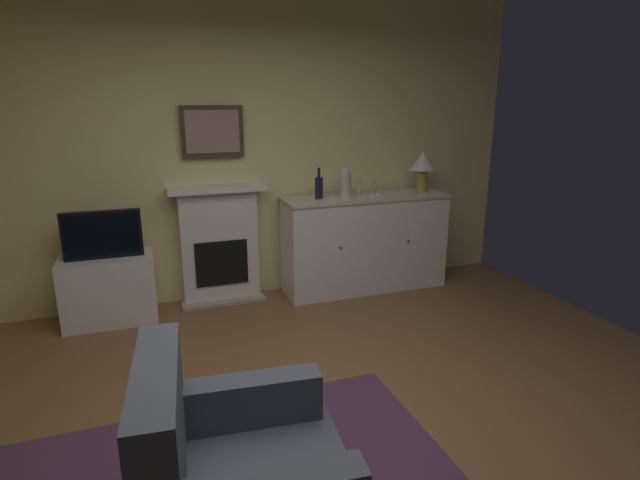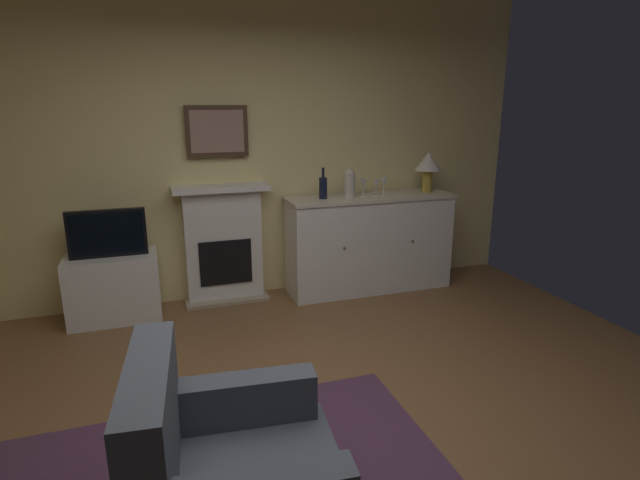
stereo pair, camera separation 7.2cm
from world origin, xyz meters
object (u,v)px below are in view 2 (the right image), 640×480
at_px(fireplace_unit, 224,244).
at_px(tv_set, 107,233).
at_px(wine_bottle, 323,187).
at_px(sideboard_cabinet, 369,243).
at_px(framed_picture, 217,131).
at_px(wine_glass_center, 376,184).
at_px(wine_glass_left, 363,184).
at_px(vase_decorative, 349,183).
at_px(table_lamp, 428,164).
at_px(armchair, 227,480).
at_px(wine_glass_right, 384,182).
at_px(tv_cabinet, 114,288).

height_order(fireplace_unit, tv_set, fireplace_unit).
bearing_deg(wine_bottle, sideboard_cabinet, -0.25).
distance_m(framed_picture, wine_glass_center, 1.55).
xyz_separation_m(sideboard_cabinet, wine_glass_left, (-0.08, 0.00, 0.60)).
xyz_separation_m(framed_picture, vase_decorative, (1.17, -0.27, -0.48)).
relative_size(table_lamp, armchair, 0.43).
bearing_deg(wine_glass_left, wine_bottle, 179.85).
distance_m(fireplace_unit, tv_set, 1.02).
xyz_separation_m(wine_glass_center, vase_decorative, (-0.27, 0.01, 0.02)).
bearing_deg(tv_set, wine_glass_left, 0.23).
distance_m(wine_glass_left, wine_glass_right, 0.22).
bearing_deg(wine_bottle, tv_cabinet, 179.61).
bearing_deg(table_lamp, fireplace_unit, 174.99).
bearing_deg(armchair, wine_glass_right, 54.18).
xyz_separation_m(sideboard_cabinet, table_lamp, (0.61, 0.00, 0.75)).
distance_m(sideboard_cabinet, armchair, 3.26).
height_order(sideboard_cabinet, table_lamp, table_lamp).
bearing_deg(vase_decorative, wine_bottle, 167.85).
relative_size(wine_bottle, armchair, 0.32).
bearing_deg(framed_picture, wine_bottle, -13.43).
height_order(sideboard_cabinet, wine_glass_right, wine_glass_right).
relative_size(wine_bottle, vase_decorative, 1.03).
bearing_deg(vase_decorative, tv_cabinet, 178.26).
xyz_separation_m(tv_cabinet, tv_set, (0.00, -0.02, 0.49)).
height_order(tv_set, armchair, tv_set).
bearing_deg(armchair, framed_picture, 82.02).
xyz_separation_m(sideboard_cabinet, wine_bottle, (-0.48, 0.00, 0.58)).
xyz_separation_m(table_lamp, armchair, (-2.43, -2.71, -0.85)).
height_order(tv_cabinet, armchair, armchair).
bearing_deg(tv_set, wine_glass_right, 0.28).
xyz_separation_m(table_lamp, vase_decorative, (-0.86, -0.05, -0.14)).
bearing_deg(tv_cabinet, wine_glass_center, -1.76).
distance_m(fireplace_unit, wine_glass_left, 1.44).
relative_size(fireplace_unit, wine_glass_center, 6.67).
distance_m(table_lamp, wine_glass_center, 0.61).
bearing_deg(vase_decorative, table_lamp, 3.34).
distance_m(wine_glass_left, vase_decorative, 0.17).
distance_m(vase_decorative, armchair, 3.17).
xyz_separation_m(table_lamp, wine_glass_right, (-0.47, 0.00, -0.16)).
xyz_separation_m(fireplace_unit, wine_bottle, (0.92, -0.18, 0.51)).
height_order(wine_bottle, tv_cabinet, wine_bottle).
relative_size(fireplace_unit, wine_glass_left, 6.67).
bearing_deg(wine_bottle, vase_decorative, -12.15).
bearing_deg(vase_decorative, sideboard_cabinet, 11.66).
height_order(sideboard_cabinet, armchair, sideboard_cabinet).
distance_m(table_lamp, wine_glass_left, 0.71).
distance_m(sideboard_cabinet, wine_glass_right, 0.61).
xyz_separation_m(fireplace_unit, table_lamp, (2.02, -0.18, 0.68)).
distance_m(sideboard_cabinet, wine_bottle, 0.76).
distance_m(framed_picture, tv_set, 1.28).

